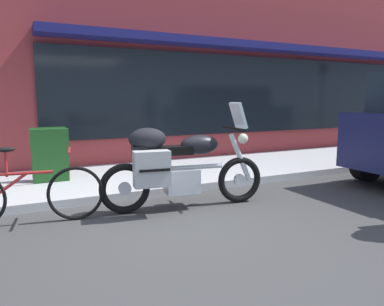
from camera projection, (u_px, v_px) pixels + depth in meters
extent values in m
plane|color=#3B3B3B|center=(175.00, 225.00, 4.18)|extent=(80.00, 80.00, 0.00)
cube|color=maroon|center=(303.00, 30.00, 9.41)|extent=(18.66, 0.35, 6.45)
cube|color=black|center=(306.00, 95.00, 9.47)|extent=(13.07, 0.06, 1.80)
cube|color=navy|center=(314.00, 51.00, 9.12)|extent=(13.07, 0.60, 0.16)
torus|color=black|center=(240.00, 180.00, 5.05)|extent=(0.65, 0.18, 0.65)
cylinder|color=silver|center=(240.00, 180.00, 5.05)|extent=(0.17, 0.08, 0.16)
torus|color=black|center=(125.00, 189.00, 4.55)|extent=(0.65, 0.18, 0.65)
cylinder|color=silver|center=(125.00, 189.00, 4.55)|extent=(0.17, 0.08, 0.16)
cube|color=silver|center=(182.00, 181.00, 4.77)|extent=(0.48, 0.36, 0.32)
cylinder|color=silver|center=(185.00, 168.00, 4.77)|extent=(1.04, 0.20, 0.06)
ellipsoid|color=black|center=(199.00, 145.00, 4.78)|extent=(0.55, 0.35, 0.26)
cube|color=black|center=(169.00, 150.00, 4.66)|extent=(0.63, 0.32, 0.11)
cube|color=black|center=(144.00, 153.00, 4.56)|extent=(0.31, 0.26, 0.18)
cylinder|color=silver|center=(240.00, 157.00, 5.00)|extent=(0.35, 0.12, 0.67)
cylinder|color=black|center=(233.00, 129.00, 4.91)|extent=(0.12, 0.62, 0.04)
cube|color=silver|center=(238.00, 115.00, 4.90)|extent=(0.19, 0.34, 0.35)
sphere|color=#EAEACC|center=(243.00, 138.00, 4.98)|extent=(0.14, 0.14, 0.14)
cube|color=#A9A9A9|center=(152.00, 169.00, 4.37)|extent=(0.46, 0.26, 0.44)
cube|color=black|center=(155.00, 170.00, 4.28)|extent=(0.37, 0.07, 0.03)
ellipsoid|color=black|center=(147.00, 139.00, 4.55)|extent=(0.52, 0.38, 0.28)
torus|color=black|center=(76.00, 193.00, 4.30)|extent=(0.65, 0.13, 0.65)
cylinder|color=#B22323|center=(25.00, 173.00, 4.10)|extent=(0.59, 0.12, 0.04)
cylinder|color=#B22323|center=(6.00, 188.00, 4.06)|extent=(0.46, 0.10, 0.34)
cylinder|color=#B22323|center=(6.00, 164.00, 4.02)|extent=(0.03, 0.03, 0.30)
ellipsoid|color=black|center=(5.00, 150.00, 4.00)|extent=(0.23, 0.13, 0.06)
cylinder|color=#B22323|center=(69.00, 150.00, 4.21)|extent=(0.10, 0.48, 0.03)
cylinder|color=black|center=(367.00, 162.00, 6.40)|extent=(0.66, 0.23, 0.66)
cube|color=#1E511E|center=(51.00, 156.00, 5.65)|extent=(0.55, 0.18, 0.87)
cube|color=#1E511E|center=(49.00, 154.00, 5.85)|extent=(0.55, 0.18, 0.87)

